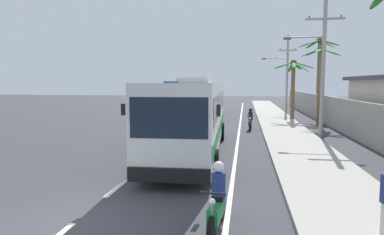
{
  "coord_description": "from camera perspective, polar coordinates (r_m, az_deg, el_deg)",
  "views": [
    {
      "loc": [
        4.03,
        -6.89,
        3.35
      ],
      "look_at": [
        1.51,
        8.85,
        1.7
      ],
      "focal_mm": 31.21,
      "sensor_mm": 36.0,
      "label": 1
    }
  ],
  "objects": [
    {
      "name": "palm_second",
      "position": [
        28.84,
        21.04,
        7.79
      ],
      "size": [
        3.06,
        3.01,
        6.3
      ],
      "color": "brown",
      "rests_on": "ground"
    },
    {
      "name": "palm_nearest",
      "position": [
        31.29,
        16.91,
        6.62
      ],
      "size": [
        3.63,
        3.62,
        5.43
      ],
      "color": "brown",
      "rests_on": "ground"
    },
    {
      "name": "sidewalk_kerb",
      "position": [
        17.43,
        18.15,
        -5.24
      ],
      "size": [
        3.2,
        90.0,
        0.14
      ],
      "primitive_type": "cube",
      "color": "#A8A399",
      "rests_on": "ground"
    },
    {
      "name": "palm_third",
      "position": [
        34.56,
        20.81,
        9.65
      ],
      "size": [
        3.99,
        3.46,
        7.66
      ],
      "color": "brown",
      "rests_on": "ground"
    },
    {
      "name": "coach_bus_foreground",
      "position": [
        16.04,
        0.13,
        0.69
      ],
      "size": [
        3.35,
        12.5,
        3.63
      ],
      "color": "silver",
      "rests_on": "ground"
    },
    {
      "name": "motorcycle_trailing",
      "position": [
        24.28,
        9.94,
        -0.59
      ],
      "size": [
        0.56,
        1.96,
        1.56
      ],
      "color": "black",
      "rests_on": "ground"
    },
    {
      "name": "lane_markings",
      "position": [
        22.08,
        4.36,
        -2.82
      ],
      "size": [
        3.78,
        71.28,
        0.01
      ],
      "color": "white",
      "rests_on": "ground"
    },
    {
      "name": "coach_bus_far_lane",
      "position": [
        33.48,
        -0.56,
        3.53
      ],
      "size": [
        2.91,
        11.23,
        3.77
      ],
      "color": "#2366A8",
      "rests_on": "ground"
    },
    {
      "name": "motorcycle_beside_bus",
      "position": [
        7.82,
        4.35,
        -14.35
      ],
      "size": [
        0.56,
        1.96,
        1.58
      ],
      "color": "black",
      "rests_on": "ground"
    },
    {
      "name": "utility_pole_far",
      "position": [
        38.67,
        15.78,
        7.46
      ],
      "size": [
        3.79,
        0.24,
        8.56
      ],
      "color": "#9E9E99",
      "rests_on": "ground"
    },
    {
      "name": "utility_pole_mid",
      "position": [
        22.1,
        21.3,
        8.73
      ],
      "size": [
        3.54,
        0.24,
        8.61
      ],
      "color": "#9E9E99",
      "rests_on": "ground"
    },
    {
      "name": "ground_plane",
      "position": [
        8.66,
        -20.44,
        -17.24
      ],
      "size": [
        160.0,
        160.0,
        0.0
      ],
      "primitive_type": "plane",
      "color": "#3A3A3F"
    },
    {
      "name": "boundary_wall",
      "position": [
        22.01,
        26.42,
        -0.44
      ],
      "size": [
        0.24,
        60.0,
        2.3
      ],
      "primitive_type": "cube",
      "color": "#9E998E",
      "rests_on": "ground"
    }
  ]
}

